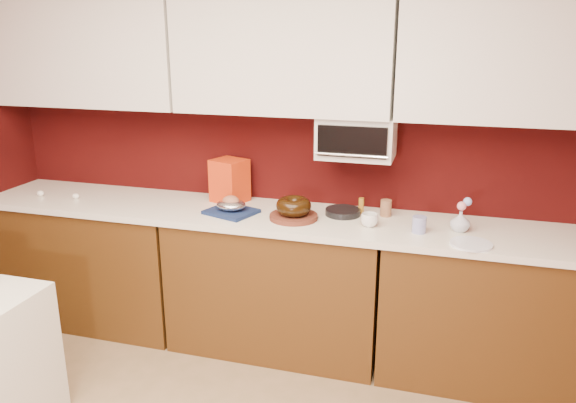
{
  "coord_description": "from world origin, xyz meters",
  "views": [
    {
      "loc": [
        0.98,
        -1.19,
        1.98
      ],
      "look_at": [
        0.1,
        1.84,
        1.02
      ],
      "focal_mm": 35.0,
      "sensor_mm": 36.0,
      "label": 1
    }
  ],
  "objects_px": {
    "toaster_oven": "(357,137)",
    "pandoro_box": "(230,181)",
    "bundt_cake": "(294,206)",
    "foil_ham_nest": "(231,205)",
    "flower_vase": "(460,220)",
    "blue_jar": "(419,225)",
    "coffee_mug": "(369,219)"
  },
  "relations": [
    {
      "from": "toaster_oven",
      "to": "foil_ham_nest",
      "type": "distance_m",
      "value": 0.87
    },
    {
      "from": "bundt_cake",
      "to": "blue_jar",
      "type": "relative_size",
      "value": 2.27
    },
    {
      "from": "toaster_oven",
      "to": "flower_vase",
      "type": "relative_size",
      "value": 3.42
    },
    {
      "from": "toaster_oven",
      "to": "pandoro_box",
      "type": "distance_m",
      "value": 0.9
    },
    {
      "from": "toaster_oven",
      "to": "bundt_cake",
      "type": "relative_size",
      "value": 2.12
    },
    {
      "from": "blue_jar",
      "to": "bundt_cake",
      "type": "bearing_deg",
      "value": 177.39
    },
    {
      "from": "bundt_cake",
      "to": "coffee_mug",
      "type": "bearing_deg",
      "value": -1.42
    },
    {
      "from": "bundt_cake",
      "to": "flower_vase",
      "type": "bearing_deg",
      "value": 3.24
    },
    {
      "from": "blue_jar",
      "to": "toaster_oven",
      "type": "bearing_deg",
      "value": 148.18
    },
    {
      "from": "flower_vase",
      "to": "coffee_mug",
      "type": "bearing_deg",
      "value": -172.55
    },
    {
      "from": "coffee_mug",
      "to": "flower_vase",
      "type": "height_order",
      "value": "flower_vase"
    },
    {
      "from": "toaster_oven",
      "to": "coffee_mug",
      "type": "bearing_deg",
      "value": -61.01
    },
    {
      "from": "flower_vase",
      "to": "foil_ham_nest",
      "type": "bearing_deg",
      "value": -177.46
    },
    {
      "from": "pandoro_box",
      "to": "blue_jar",
      "type": "bearing_deg",
      "value": 7.33
    },
    {
      "from": "blue_jar",
      "to": "pandoro_box",
      "type": "bearing_deg",
      "value": 167.68
    },
    {
      "from": "coffee_mug",
      "to": "toaster_oven",
      "type": "bearing_deg",
      "value": 118.99
    },
    {
      "from": "pandoro_box",
      "to": "bundt_cake",
      "type": "bearing_deg",
      "value": -5.6
    },
    {
      "from": "bundt_cake",
      "to": "flower_vase",
      "type": "height_order",
      "value": "flower_vase"
    },
    {
      "from": "flower_vase",
      "to": "toaster_oven",
      "type": "bearing_deg",
      "value": 165.19
    },
    {
      "from": "bundt_cake",
      "to": "blue_jar",
      "type": "xyz_separation_m",
      "value": [
        0.74,
        -0.03,
        -0.03
      ]
    },
    {
      "from": "foil_ham_nest",
      "to": "pandoro_box",
      "type": "xyz_separation_m",
      "value": [
        -0.1,
        0.24,
        0.08
      ]
    },
    {
      "from": "pandoro_box",
      "to": "blue_jar",
      "type": "xyz_separation_m",
      "value": [
        1.24,
        -0.27,
        -0.09
      ]
    },
    {
      "from": "foil_ham_nest",
      "to": "coffee_mug",
      "type": "height_order",
      "value": "coffee_mug"
    },
    {
      "from": "foil_ham_nest",
      "to": "pandoro_box",
      "type": "distance_m",
      "value": 0.28
    },
    {
      "from": "bundt_cake",
      "to": "foil_ham_nest",
      "type": "distance_m",
      "value": 0.4
    },
    {
      "from": "coffee_mug",
      "to": "pandoro_box",
      "type": "bearing_deg",
      "value": 165.47
    },
    {
      "from": "coffee_mug",
      "to": "flower_vase",
      "type": "xyz_separation_m",
      "value": [
        0.5,
        0.07,
        0.02
      ]
    },
    {
      "from": "toaster_oven",
      "to": "pandoro_box",
      "type": "relative_size",
      "value": 1.61
    },
    {
      "from": "foil_ham_nest",
      "to": "flower_vase",
      "type": "relative_size",
      "value": 1.41
    },
    {
      "from": "toaster_oven",
      "to": "foil_ham_nest",
      "type": "xyz_separation_m",
      "value": [
        -0.73,
        -0.23,
        -0.42
      ]
    },
    {
      "from": "coffee_mug",
      "to": "bundt_cake",
      "type": "bearing_deg",
      "value": 178.58
    },
    {
      "from": "pandoro_box",
      "to": "foil_ham_nest",
      "type": "bearing_deg",
      "value": -47.17
    }
  ]
}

